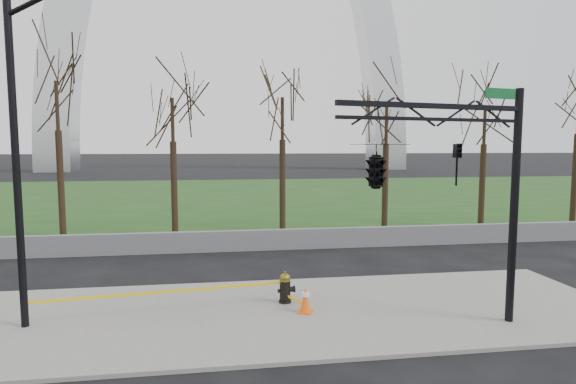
{
  "coord_description": "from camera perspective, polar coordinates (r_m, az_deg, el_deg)",
  "views": [
    {
      "loc": [
        -2.09,
        -12.3,
        4.61
      ],
      "look_at": [
        0.03,
        2.0,
        3.16
      ],
      "focal_mm": 29.3,
      "sensor_mm": 36.0,
      "label": 1
    }
  ],
  "objects": [
    {
      "name": "ground",
      "position": [
        13.3,
        1.17,
        -14.57
      ],
      "size": [
        500.0,
        500.0,
        0.0
      ],
      "primitive_type": "plane",
      "color": "black",
      "rests_on": "ground"
    },
    {
      "name": "traffic_signal_mast",
      "position": [
        10.94,
        14.1,
        3.11
      ],
      "size": [
        5.01,
        2.54,
        6.0
      ],
      "rotation": [
        0.0,
        0.0,
        0.2
      ],
      "color": "black",
      "rests_on": "ground"
    },
    {
      "name": "caution_tape",
      "position": [
        13.24,
        -12.84,
        -11.86
      ],
      "size": [
        7.12,
        0.89,
        0.46
      ],
      "color": "yellow",
      "rests_on": "ground"
    },
    {
      "name": "tree_row",
      "position": [
        24.31,
        -7.14,
        4.57
      ],
      "size": [
        42.95,
        4.0,
        8.29
      ],
      "color": "black",
      "rests_on": "ground"
    },
    {
      "name": "traffic_cone",
      "position": [
        13.02,
        2.13,
        -12.91
      ],
      "size": [
        0.48,
        0.48,
        0.71
      ],
      "rotation": [
        0.0,
        0.0,
        -0.4
      ],
      "color": "#FF580D",
      "rests_on": "sidewalk"
    },
    {
      "name": "fire_hydrant",
      "position": [
        13.76,
        -0.3,
        -11.59
      ],
      "size": [
        0.55,
        0.37,
        0.91
      ],
      "rotation": [
        0.0,
        0.0,
        0.04
      ],
      "color": "black",
      "rests_on": "sidewalk"
    },
    {
      "name": "sidewalk",
      "position": [
        13.28,
        1.17,
        -14.37
      ],
      "size": [
        18.0,
        6.0,
        0.1
      ],
      "primitive_type": "cube",
      "color": "slate",
      "rests_on": "ground"
    },
    {
      "name": "street_light",
      "position": [
        12.96,
        -29.47,
        5.35
      ],
      "size": [
        2.31,
        0.93,
        8.21
      ],
      "rotation": [
        0.0,
        0.0,
        -0.33
      ],
      "color": "black",
      "rests_on": "ground"
    },
    {
      "name": "grass_strip",
      "position": [
        42.6,
        -5.59,
        -0.49
      ],
      "size": [
        120.0,
        40.0,
        0.06
      ],
      "primitive_type": "cube",
      "color": "#1D3F16",
      "rests_on": "ground"
    },
    {
      "name": "guardrail",
      "position": [
        20.83,
        -2.53,
        -5.82
      ],
      "size": [
        60.0,
        0.3,
        0.9
      ],
      "primitive_type": "cube",
      "color": "#59595B",
      "rests_on": "ground"
    }
  ]
}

